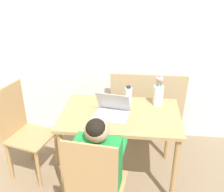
# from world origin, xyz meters

# --- Properties ---
(wall_back) EXTENTS (6.40, 0.05, 2.50)m
(wall_back) POSITION_xyz_m (0.00, 2.23, 1.25)
(wall_back) COLOR white
(wall_back) RESTS_ON ground_plane
(dining_table) EXTENTS (1.12, 0.73, 0.73)m
(dining_table) POSITION_xyz_m (-0.29, 1.40, 0.64)
(dining_table) COLOR tan
(dining_table) RESTS_ON ground_plane
(chair_occupied) EXTENTS (0.44, 0.44, 0.97)m
(chair_occupied) POSITION_xyz_m (-0.42, 0.68, 0.50)
(chair_occupied) COLOR tan
(chair_occupied) RESTS_ON ground_plane
(chair_spare) EXTENTS (0.49, 0.49, 0.97)m
(chair_spare) POSITION_xyz_m (-1.25, 1.35, 0.50)
(chair_spare) COLOR tan
(chair_spare) RESTS_ON ground_plane
(person_seated) EXTENTS (0.39, 0.46, 1.05)m
(person_seated) POSITION_xyz_m (-0.40, 0.80, 0.66)
(person_seated) COLOR #1E8438
(person_seated) RESTS_ON ground_plane
(laptop) EXTENTS (0.35, 0.29, 0.22)m
(laptop) POSITION_xyz_m (-0.37, 1.36, 0.79)
(laptop) COLOR #B2B2B7
(laptop) RESTS_ON dining_table
(flower_vase) EXTENTS (0.10, 0.10, 0.30)m
(flower_vase) POSITION_xyz_m (0.07, 1.61, 0.85)
(flower_vase) COLOR silver
(flower_vase) RESTS_ON dining_table
(water_bottle) EXTENTS (0.07, 0.07, 0.21)m
(water_bottle) POSITION_xyz_m (-0.23, 1.57, 0.83)
(water_bottle) COLOR silver
(water_bottle) RESTS_ON dining_table
(cardboard_panel) EXTENTS (0.89, 0.14, 0.89)m
(cardboard_panel) POSITION_xyz_m (-0.01, 2.10, 0.44)
(cardboard_panel) COLOR tan
(cardboard_panel) RESTS_ON ground_plane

